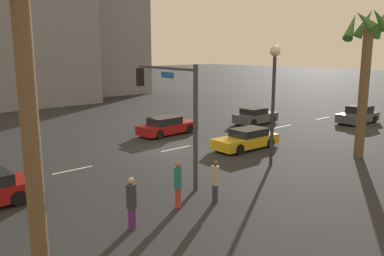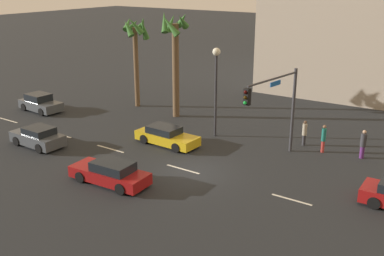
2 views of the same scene
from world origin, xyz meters
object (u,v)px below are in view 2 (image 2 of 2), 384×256
object	(u,v)px
car_1	(40,103)
pedestrian_1	(323,138)
traffic_signal	(277,101)
palm_tree_1	(174,46)
streetlamp	(216,76)
pedestrian_0	(304,132)
car_0	(38,137)
car_2	(110,173)
pedestrian_2	(363,143)
palm_tree_2	(136,38)
car_4	(166,136)

from	to	relation	value
car_1	pedestrian_1	size ratio (longest dim) A/B	2.17
traffic_signal	palm_tree_1	xyz separation A→B (m)	(-10.68, 3.99, 1.92)
car_1	streetlamp	bearing A→B (deg)	10.62
pedestrian_0	pedestrian_1	xyz separation A→B (m)	(1.51, -0.56, 0.08)
car_0	car_2	xyz separation A→B (m)	(8.22, -1.52, -0.02)
traffic_signal	pedestrian_1	bearing A→B (deg)	55.14
car_2	pedestrian_0	distance (m)	13.63
pedestrian_1	car_0	bearing A→B (deg)	-149.22
streetlamp	pedestrian_2	xyz separation A→B (m)	(9.94, 1.67, -3.46)
car_0	palm_tree_2	bearing A→B (deg)	94.57
car_0	palm_tree_2	xyz separation A→B (m)	(-0.92, 11.49, 5.35)
car_0	palm_tree_2	size ratio (longest dim) A/B	0.50
car_1	car_4	size ratio (longest dim) A/B	0.90
car_2	pedestrian_0	xyz separation A→B (m)	(6.70, 11.87, 0.32)
car_4	traffic_signal	xyz separation A→B (m)	(7.30, 1.62, 3.24)
traffic_signal	pedestrian_0	bearing A→B (deg)	80.77
car_0	pedestrian_1	bearing A→B (deg)	30.78
car_1	car_2	xyz separation A→B (m)	(15.09, -7.10, -0.05)
pedestrian_1	palm_tree_2	world-z (taller)	palm_tree_2
car_4	pedestrian_0	size ratio (longest dim) A/B	2.61
streetlamp	palm_tree_1	world-z (taller)	palm_tree_1
streetlamp	palm_tree_2	world-z (taller)	palm_tree_2
car_0	pedestrian_0	world-z (taller)	pedestrian_0
car_0	pedestrian_2	xyz separation A→B (m)	(18.84, 10.21, 0.36)
car_2	pedestrian_1	world-z (taller)	pedestrian_1
traffic_signal	streetlamp	xyz separation A→B (m)	(-5.44, 1.74, 0.62)
pedestrian_2	pedestrian_1	bearing A→B (deg)	-170.05
traffic_signal	pedestrian_1	size ratio (longest dim) A/B	2.95
streetlamp	palm_tree_1	bearing A→B (deg)	156.77
palm_tree_2	pedestrian_1	bearing A→B (deg)	-5.62
car_1	pedestrian_1	xyz separation A→B (m)	(23.30, 4.21, 0.35)
car_2	streetlamp	size ratio (longest dim) A/B	0.75
streetlamp	palm_tree_2	bearing A→B (deg)	163.25
car_2	streetlamp	xyz separation A→B (m)	(0.68, 10.06, 3.84)
car_4	streetlamp	world-z (taller)	streetlamp
traffic_signal	palm_tree_2	bearing A→B (deg)	162.89
car_0	palm_tree_1	xyz separation A→B (m)	(3.66, 10.79, 5.13)
pedestrian_0	car_1	bearing A→B (deg)	-167.66
pedestrian_0	palm_tree_1	bearing A→B (deg)	177.75
car_4	traffic_signal	size ratio (longest dim) A/B	0.82
palm_tree_1	palm_tree_2	xyz separation A→B (m)	(-4.58, 0.71, 0.23)
car_2	pedestrian_2	distance (m)	15.83
car_0	streetlamp	xyz separation A→B (m)	(8.90, 8.54, 3.82)
car_1	pedestrian_1	distance (m)	23.67
car_1	car_2	distance (m)	16.68
streetlamp	pedestrian_0	distance (m)	7.20
car_2	pedestrian_0	world-z (taller)	pedestrian_0
car_2	palm_tree_1	bearing A→B (deg)	110.34
car_4	pedestrian_2	distance (m)	12.84
pedestrian_0	palm_tree_1	xyz separation A→B (m)	(-11.26, 0.44, 4.82)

